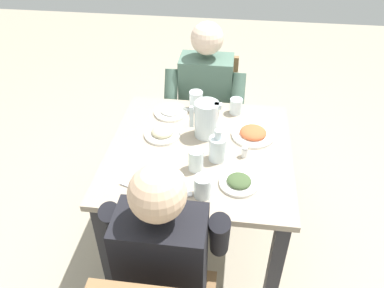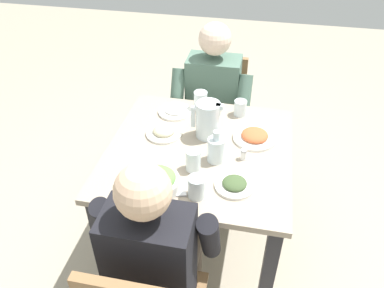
{
  "view_description": "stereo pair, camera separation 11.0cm",
  "coord_description": "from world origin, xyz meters",
  "px_view_note": "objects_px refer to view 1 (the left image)",
  "views": [
    {
      "loc": [
        -0.15,
        1.48,
        1.92
      ],
      "look_at": [
        0.04,
        -0.01,
        0.77
      ],
      "focal_mm": 36.15,
      "sensor_mm": 36.0,
      "label": 1
    },
    {
      "loc": [
        -0.26,
        1.46,
        1.92
      ],
      "look_at": [
        0.04,
        -0.01,
        0.77
      ],
      "focal_mm": 36.15,
      "sensor_mm": 36.0,
      "label": 2
    }
  ],
  "objects_px": {
    "salad_bowl": "(163,183)",
    "plate_rice_curry": "(253,134)",
    "diner_far": "(168,255)",
    "chair_near": "(207,113)",
    "water_glass_near_left": "(236,106)",
    "plate_beans": "(162,133)",
    "plate_dolmas": "(239,182)",
    "water_glass_far_right": "(196,160)",
    "water_glass_near_right": "(196,101)",
    "oil_carafe": "(217,149)",
    "diner_near": "(204,111)",
    "plate_yoghurt": "(171,111)",
    "water_pitcher": "(206,119)",
    "dining_table": "(199,169)",
    "salt_shaker": "(245,152)",
    "water_glass_far_left": "(203,187)"
  },
  "relations": [
    {
      "from": "diner_near",
      "to": "water_glass_far_left",
      "type": "relative_size",
      "value": 11.68
    },
    {
      "from": "water_pitcher",
      "to": "water_glass_near_left",
      "type": "height_order",
      "value": "water_pitcher"
    },
    {
      "from": "plate_rice_curry",
      "to": "water_glass_near_left",
      "type": "xyz_separation_m",
      "value": [
        0.1,
        -0.21,
        0.03
      ]
    },
    {
      "from": "diner_near",
      "to": "salad_bowl",
      "type": "xyz_separation_m",
      "value": [
        0.09,
        0.85,
        0.17
      ]
    },
    {
      "from": "plate_yoghurt",
      "to": "salt_shaker",
      "type": "xyz_separation_m",
      "value": [
        -0.41,
        0.33,
        0.01
      ]
    },
    {
      "from": "diner_near",
      "to": "water_pitcher",
      "type": "distance_m",
      "value": 0.48
    },
    {
      "from": "diner_near",
      "to": "plate_dolmas",
      "type": "distance_m",
      "value": 0.82
    },
    {
      "from": "chair_near",
      "to": "diner_near",
      "type": "height_order",
      "value": "diner_near"
    },
    {
      "from": "plate_dolmas",
      "to": "oil_carafe",
      "type": "distance_m",
      "value": 0.2
    },
    {
      "from": "salt_shaker",
      "to": "salad_bowl",
      "type": "bearing_deg",
      "value": 39.07
    },
    {
      "from": "chair_near",
      "to": "diner_far",
      "type": "bearing_deg",
      "value": 88.51
    },
    {
      "from": "water_glass_near_left",
      "to": "salt_shaker",
      "type": "xyz_separation_m",
      "value": [
        -0.06,
        0.38,
        -0.02
      ]
    },
    {
      "from": "diner_near",
      "to": "water_glass_near_right",
      "type": "relative_size",
      "value": 10.68
    },
    {
      "from": "water_glass_far_right",
      "to": "water_glass_near_right",
      "type": "relative_size",
      "value": 0.97
    },
    {
      "from": "salad_bowl",
      "to": "plate_yoghurt",
      "type": "xyz_separation_m",
      "value": [
        0.07,
        -0.6,
        -0.03
      ]
    },
    {
      "from": "diner_far",
      "to": "water_glass_near_right",
      "type": "bearing_deg",
      "value": -90.24
    },
    {
      "from": "water_pitcher",
      "to": "plate_dolmas",
      "type": "distance_m",
      "value": 0.4
    },
    {
      "from": "water_glass_far_left",
      "to": "salt_shaker",
      "type": "relative_size",
      "value": 1.84
    },
    {
      "from": "plate_rice_curry",
      "to": "water_glass_near_left",
      "type": "distance_m",
      "value": 0.23
    },
    {
      "from": "diner_far",
      "to": "water_glass_far_right",
      "type": "distance_m",
      "value": 0.44
    },
    {
      "from": "plate_dolmas",
      "to": "plate_beans",
      "type": "distance_m",
      "value": 0.51
    },
    {
      "from": "diner_near",
      "to": "water_glass_far_right",
      "type": "xyz_separation_m",
      "value": [
        -0.03,
        0.69,
        0.18
      ]
    },
    {
      "from": "diner_near",
      "to": "plate_rice_curry",
      "type": "xyz_separation_m",
      "value": [
        -0.29,
        0.41,
        0.14
      ]
    },
    {
      "from": "plate_beans",
      "to": "oil_carafe",
      "type": "xyz_separation_m",
      "value": [
        -0.29,
        0.15,
        0.04
      ]
    },
    {
      "from": "water_glass_near_left",
      "to": "water_glass_near_right",
      "type": "bearing_deg",
      "value": -2.81
    },
    {
      "from": "diner_far",
      "to": "plate_dolmas",
      "type": "bearing_deg",
      "value": -130.14
    },
    {
      "from": "plate_dolmas",
      "to": "salt_shaker",
      "type": "relative_size",
      "value": 3.19
    },
    {
      "from": "chair_near",
      "to": "water_glass_near_left",
      "type": "distance_m",
      "value": 0.54
    },
    {
      "from": "water_glass_far_right",
      "to": "oil_carafe",
      "type": "xyz_separation_m",
      "value": [
        -0.09,
        -0.08,
        0.0
      ]
    },
    {
      "from": "plate_dolmas",
      "to": "water_glass_far_right",
      "type": "xyz_separation_m",
      "value": [
        0.2,
        -0.08,
        0.04
      ]
    },
    {
      "from": "diner_far",
      "to": "salad_bowl",
      "type": "height_order",
      "value": "diner_far"
    },
    {
      "from": "water_pitcher",
      "to": "diner_far",
      "type": "bearing_deg",
      "value": 82.72
    },
    {
      "from": "water_glass_near_left",
      "to": "oil_carafe",
      "type": "distance_m",
      "value": 0.42
    },
    {
      "from": "dining_table",
      "to": "water_pitcher",
      "type": "height_order",
      "value": "water_pitcher"
    },
    {
      "from": "water_glass_near_right",
      "to": "water_glass_near_left",
      "type": "xyz_separation_m",
      "value": [
        -0.22,
        0.01,
        -0.01
      ]
    },
    {
      "from": "dining_table",
      "to": "water_glass_far_right",
      "type": "height_order",
      "value": "water_glass_far_right"
    },
    {
      "from": "water_pitcher",
      "to": "water_glass_near_left",
      "type": "bearing_deg",
      "value": -121.86
    },
    {
      "from": "dining_table",
      "to": "salad_bowl",
      "type": "distance_m",
      "value": 0.37
    },
    {
      "from": "plate_yoghurt",
      "to": "plate_rice_curry",
      "type": "height_order",
      "value": "plate_rice_curry"
    },
    {
      "from": "diner_near",
      "to": "dining_table",
      "type": "bearing_deg",
      "value": 93.36
    },
    {
      "from": "plate_yoghurt",
      "to": "water_glass_near_left",
      "type": "relative_size",
      "value": 2.13
    },
    {
      "from": "salad_bowl",
      "to": "plate_rice_curry",
      "type": "bearing_deg",
      "value": -130.56
    },
    {
      "from": "diner_far",
      "to": "salad_bowl",
      "type": "xyz_separation_m",
      "value": [
        0.05,
        -0.24,
        0.17
      ]
    },
    {
      "from": "chair_near",
      "to": "plate_beans",
      "type": "height_order",
      "value": "chair_near"
    },
    {
      "from": "plate_beans",
      "to": "water_glass_near_left",
      "type": "relative_size",
      "value": 2.14
    },
    {
      "from": "plate_beans",
      "to": "plate_dolmas",
      "type": "bearing_deg",
      "value": 141.61
    },
    {
      "from": "water_glass_near_left",
      "to": "plate_yoghurt",
      "type": "bearing_deg",
      "value": 8.65
    },
    {
      "from": "plate_dolmas",
      "to": "salad_bowl",
      "type": "bearing_deg",
      "value": 13.25
    },
    {
      "from": "diner_near",
      "to": "chair_near",
      "type": "bearing_deg",
      "value": -90.0
    },
    {
      "from": "plate_beans",
      "to": "water_glass_far_right",
      "type": "distance_m",
      "value": 0.31
    }
  ]
}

